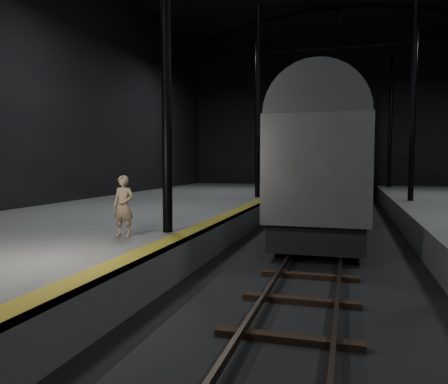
% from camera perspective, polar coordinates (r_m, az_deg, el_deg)
% --- Properties ---
extents(ground, '(44.00, 44.00, 0.00)m').
position_cam_1_polar(ground, '(15.15, 12.41, -7.14)').
color(ground, black).
rests_on(ground, ground).
extents(platform_left, '(9.00, 43.80, 1.00)m').
position_cam_1_polar(platform_left, '(17.22, -13.40, -4.13)').
color(platform_left, '#50504E').
rests_on(platform_left, ground).
extents(tactile_strip, '(0.50, 43.80, 0.01)m').
position_cam_1_polar(tactile_strip, '(15.52, 0.39, -3.02)').
color(tactile_strip, olive).
rests_on(tactile_strip, platform_left).
extents(track, '(2.40, 43.00, 0.24)m').
position_cam_1_polar(track, '(15.13, 12.42, -6.89)').
color(track, '#3F3328').
rests_on(track, ground).
extents(train, '(3.14, 20.96, 5.60)m').
position_cam_1_polar(train, '(22.61, 13.77, 4.45)').
color(train, '#9EA1A6').
rests_on(train, ground).
extents(woman, '(0.58, 0.38, 1.56)m').
position_cam_1_polar(woman, '(11.34, -12.99, -1.79)').
color(woman, tan).
rests_on(woman, platform_left).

